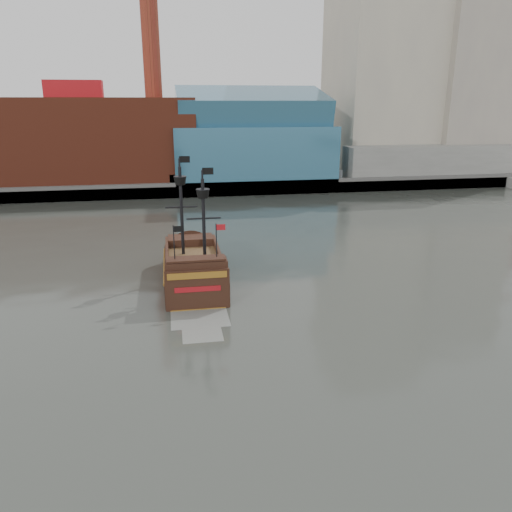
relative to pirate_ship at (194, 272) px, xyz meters
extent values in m
plane|color=#282A25|center=(4.69, -18.15, -1.13)|extent=(400.00, 400.00, 0.00)
cube|color=slate|center=(4.69, 73.85, -0.13)|extent=(220.00, 60.00, 2.00)
cube|color=#4C4C49|center=(4.69, 44.35, 0.17)|extent=(220.00, 1.00, 2.60)
cube|color=maroon|center=(-17.31, 53.85, 8.37)|extent=(42.00, 18.00, 15.00)
cube|color=#306480|center=(14.69, 51.85, 5.87)|extent=(30.00, 16.00, 10.00)
cube|color=#ABA48D|center=(44.69, 61.85, 23.87)|extent=(20.00, 22.00, 46.00)
cube|color=gray|center=(62.69, 57.85, 19.87)|extent=(18.00, 18.00, 38.00)
cube|color=#ABA48D|center=(54.69, 78.85, 26.87)|extent=(24.00, 20.00, 52.00)
cube|color=slate|center=(52.69, 47.85, 3.87)|extent=(40.00, 6.00, 6.00)
cylinder|color=maroon|center=(-3.31, 55.85, 26.87)|extent=(3.20, 3.20, 22.00)
cube|color=#306480|center=(14.69, 51.85, 13.87)|extent=(28.00, 14.94, 8.78)
cube|color=black|center=(0.00, 0.30, -0.49)|extent=(5.50, 12.90, 2.78)
cube|color=#49331B|center=(0.00, 0.30, 1.06)|extent=(4.95, 11.61, 0.32)
cube|color=black|center=(0.06, 5.43, 1.44)|extent=(4.57, 2.62, 1.07)
cube|color=black|center=(-0.06, -5.26, 1.86)|extent=(5.10, 1.77, 1.93)
cube|color=black|center=(-0.07, -6.25, 0.15)|extent=(5.24, 0.33, 4.28)
cube|color=#8C5C1B|center=(-0.07, -6.40, 1.86)|extent=(4.81, 0.14, 0.53)
cube|color=maroon|center=(-0.07, -6.40, 0.69)|extent=(3.74, 0.13, 0.43)
cylinder|color=black|center=(-0.83, 1.91, 5.39)|extent=(0.30, 0.30, 8.34)
cylinder|color=black|center=(0.94, -1.64, 5.07)|extent=(0.30, 0.30, 7.70)
cone|color=black|center=(-0.83, 1.91, 8.28)|extent=(1.19, 1.19, 0.75)
cone|color=black|center=(0.94, -1.64, 7.64)|extent=(1.19, 1.19, 0.75)
cube|color=black|center=(-0.35, 1.91, 10.21)|extent=(0.96, 0.04, 0.59)
cube|color=black|center=(1.42, -1.65, 9.56)|extent=(0.96, 0.04, 0.59)
cube|color=gray|center=(-0.09, -8.05, -1.12)|extent=(4.59, 3.90, 0.02)
camera|label=1|loc=(-2.29, -44.44, 15.28)|focal=35.00mm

